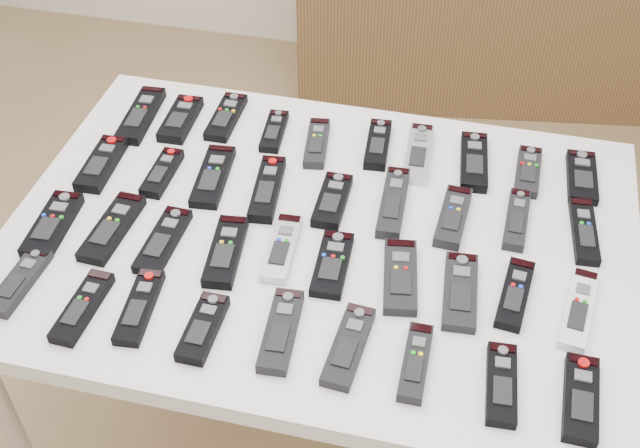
% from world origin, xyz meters
% --- Properties ---
extents(ground, '(4.00, 4.00, 0.00)m').
position_xyz_m(ground, '(0.00, 0.00, 0.00)').
color(ground, olive).
rests_on(ground, ground).
extents(table, '(1.25, 0.88, 0.78)m').
position_xyz_m(table, '(0.07, 0.02, 0.72)').
color(table, white).
rests_on(table, ground).
extents(sideboard, '(1.46, 0.59, 0.71)m').
position_xyz_m(sideboard, '(0.30, 1.78, 0.36)').
color(sideboard, '#503420').
rests_on(sideboard, ground).
extents(remote_0, '(0.07, 0.21, 0.02)m').
position_xyz_m(remote_0, '(-0.43, 0.30, 0.79)').
color(remote_0, black).
rests_on(remote_0, table).
extents(remote_1, '(0.07, 0.17, 0.02)m').
position_xyz_m(remote_1, '(-0.33, 0.30, 0.79)').
color(remote_1, black).
rests_on(remote_1, table).
extents(remote_2, '(0.06, 0.17, 0.02)m').
position_xyz_m(remote_2, '(-0.23, 0.34, 0.79)').
color(remote_2, black).
rests_on(remote_2, table).
extents(remote_3, '(0.06, 0.15, 0.02)m').
position_xyz_m(remote_3, '(-0.11, 0.31, 0.79)').
color(remote_3, black).
rests_on(remote_3, table).
extents(remote_4, '(0.07, 0.17, 0.02)m').
position_xyz_m(remote_4, '(-0.00, 0.29, 0.79)').
color(remote_4, black).
rests_on(remote_4, table).
extents(remote_5, '(0.06, 0.16, 0.02)m').
position_xyz_m(remote_5, '(0.13, 0.31, 0.79)').
color(remote_5, black).
rests_on(remote_5, table).
extents(remote_6, '(0.06, 0.19, 0.02)m').
position_xyz_m(remote_6, '(0.22, 0.30, 0.79)').
color(remote_6, '#B7B7BC').
rests_on(remote_6, table).
extents(remote_7, '(0.07, 0.19, 0.02)m').
position_xyz_m(remote_7, '(0.34, 0.30, 0.79)').
color(remote_7, black).
rests_on(remote_7, table).
extents(remote_8, '(0.05, 0.16, 0.02)m').
position_xyz_m(remote_8, '(0.46, 0.30, 0.79)').
color(remote_8, black).
rests_on(remote_8, table).
extents(remote_9, '(0.07, 0.16, 0.02)m').
position_xyz_m(remote_9, '(0.57, 0.31, 0.79)').
color(remote_9, black).
rests_on(remote_9, table).
extents(remote_10, '(0.07, 0.18, 0.02)m').
position_xyz_m(remote_10, '(-0.44, 0.11, 0.79)').
color(remote_10, black).
rests_on(remote_10, table).
extents(remote_11, '(0.05, 0.15, 0.02)m').
position_xyz_m(remote_11, '(-0.30, 0.11, 0.79)').
color(remote_11, black).
rests_on(remote_11, table).
extents(remote_12, '(0.08, 0.20, 0.02)m').
position_xyz_m(remote_12, '(-0.19, 0.13, 0.79)').
color(remote_12, black).
rests_on(remote_12, table).
extents(remote_13, '(0.07, 0.20, 0.02)m').
position_xyz_m(remote_13, '(-0.07, 0.11, 0.79)').
color(remote_13, black).
rests_on(remote_13, table).
extents(remote_14, '(0.06, 0.16, 0.02)m').
position_xyz_m(remote_14, '(0.07, 0.11, 0.79)').
color(remote_14, black).
rests_on(remote_14, table).
extents(remote_15, '(0.06, 0.20, 0.02)m').
position_xyz_m(remote_15, '(0.20, 0.13, 0.79)').
color(remote_15, black).
rests_on(remote_15, table).
extents(remote_16, '(0.06, 0.17, 0.02)m').
position_xyz_m(remote_16, '(0.32, 0.11, 0.79)').
color(remote_16, black).
rests_on(remote_16, table).
extents(remote_17, '(0.05, 0.17, 0.02)m').
position_xyz_m(remote_17, '(0.45, 0.14, 0.79)').
color(remote_17, black).
rests_on(remote_17, table).
extents(remote_18, '(0.06, 0.18, 0.02)m').
position_xyz_m(remote_18, '(0.58, 0.13, 0.79)').
color(remote_18, black).
rests_on(remote_18, table).
extents(remote_19, '(0.07, 0.18, 0.02)m').
position_xyz_m(remote_19, '(-0.46, -0.09, 0.79)').
color(remote_19, black).
rests_on(remote_19, table).
extents(remote_20, '(0.07, 0.20, 0.02)m').
position_xyz_m(remote_20, '(-0.34, -0.07, 0.79)').
color(remote_20, black).
rests_on(remote_20, table).
extents(remote_21, '(0.06, 0.18, 0.02)m').
position_xyz_m(remote_21, '(-0.23, -0.08, 0.79)').
color(remote_21, black).
rests_on(remote_21, table).
extents(remote_22, '(0.08, 0.19, 0.02)m').
position_xyz_m(remote_22, '(-0.10, -0.09, 0.79)').
color(remote_22, black).
rests_on(remote_22, table).
extents(remote_23, '(0.06, 0.18, 0.02)m').
position_xyz_m(remote_23, '(0.01, -0.05, 0.79)').
color(remote_23, '#B7B7BC').
rests_on(remote_23, table).
extents(remote_24, '(0.07, 0.17, 0.02)m').
position_xyz_m(remote_24, '(0.11, -0.07, 0.79)').
color(remote_24, black).
rests_on(remote_24, table).
extents(remote_25, '(0.09, 0.19, 0.02)m').
position_xyz_m(remote_25, '(0.24, -0.07, 0.79)').
color(remote_25, black).
rests_on(remote_25, table).
extents(remote_26, '(0.07, 0.19, 0.02)m').
position_xyz_m(remote_26, '(0.36, -0.08, 0.79)').
color(remote_26, black).
rests_on(remote_26, table).
extents(remote_27, '(0.07, 0.17, 0.02)m').
position_xyz_m(remote_27, '(0.45, -0.07, 0.79)').
color(remote_27, black).
rests_on(remote_27, table).
extents(remote_28, '(0.07, 0.19, 0.02)m').
position_xyz_m(remote_28, '(0.57, -0.08, 0.79)').
color(remote_28, silver).
rests_on(remote_28, table).
extents(remote_29, '(0.05, 0.17, 0.02)m').
position_xyz_m(remote_29, '(-0.44, -0.25, 0.79)').
color(remote_29, black).
rests_on(remote_29, table).
extents(remote_30, '(0.05, 0.17, 0.02)m').
position_xyz_m(remote_30, '(-0.30, -0.28, 0.79)').
color(remote_30, black).
rests_on(remote_30, table).
extents(remote_31, '(0.06, 0.17, 0.02)m').
position_xyz_m(remote_31, '(-0.20, -0.25, 0.79)').
color(remote_31, black).
rests_on(remote_31, table).
extents(remote_32, '(0.05, 0.15, 0.02)m').
position_xyz_m(remote_32, '(-0.07, -0.28, 0.79)').
color(remote_32, black).
rests_on(remote_32, table).
extents(remote_33, '(0.07, 0.18, 0.02)m').
position_xyz_m(remote_33, '(0.06, -0.25, 0.79)').
color(remote_33, black).
rests_on(remote_33, table).
extents(remote_34, '(0.06, 0.18, 0.02)m').
position_xyz_m(remote_34, '(0.18, -0.25, 0.79)').
color(remote_34, black).
rests_on(remote_34, table).
extents(remote_35, '(0.04, 0.16, 0.02)m').
position_xyz_m(remote_35, '(0.30, -0.26, 0.79)').
color(remote_35, black).
rests_on(remote_35, table).
extents(remote_36, '(0.06, 0.16, 0.02)m').
position_xyz_m(remote_36, '(0.44, -0.27, 0.79)').
color(remote_36, black).
rests_on(remote_36, table).
extents(remote_37, '(0.06, 0.17, 0.02)m').
position_xyz_m(remote_37, '(0.57, -0.27, 0.79)').
color(remote_37, black).
rests_on(remote_37, table).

